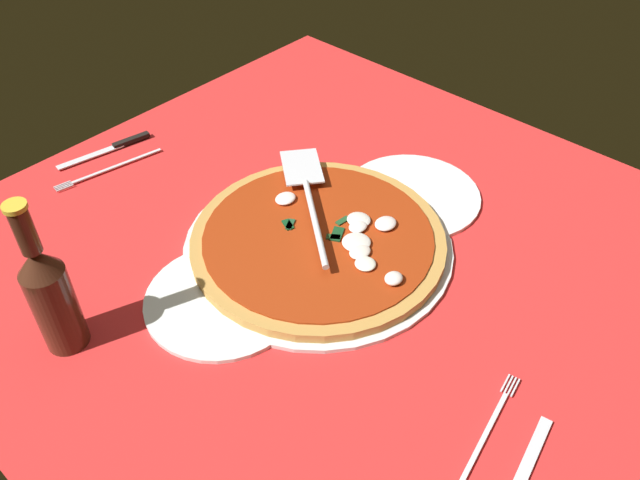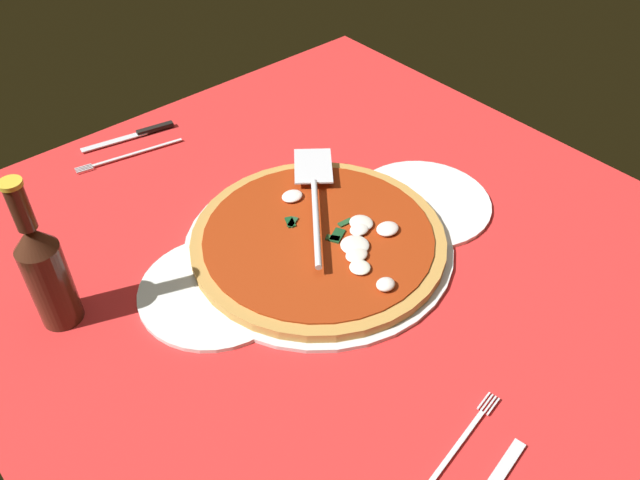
{
  "view_description": "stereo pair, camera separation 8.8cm",
  "coord_description": "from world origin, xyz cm",
  "px_view_note": "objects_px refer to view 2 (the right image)",
  "views": [
    {
      "loc": [
        -55.47,
        -50.02,
        69.0
      ],
      "look_at": [
        -1.04,
        -0.39,
        2.1
      ],
      "focal_mm": 36.37,
      "sensor_mm": 36.0,
      "label": 1
    },
    {
      "loc": [
        -49.15,
        -56.17,
        69.0
      ],
      "look_at": [
        -1.04,
        -0.39,
        2.1
      ],
      "focal_mm": 36.37,
      "sensor_mm": 36.0,
      "label": 2
    }
  ],
  "objects_px": {
    "pizza": "(321,240)",
    "pizza_server": "(315,193)",
    "dinner_plate_right": "(422,203)",
    "place_setting_far": "(134,146)",
    "beer_bottle": "(46,271)",
    "dinner_plate_left": "(216,291)"
  },
  "relations": [
    {
      "from": "dinner_plate_right",
      "to": "beer_bottle",
      "type": "relative_size",
      "value": 0.96
    },
    {
      "from": "dinner_plate_left",
      "to": "pizza",
      "type": "distance_m",
      "value": 0.18
    },
    {
      "from": "dinner_plate_right",
      "to": "pizza_server",
      "type": "height_order",
      "value": "pizza_server"
    },
    {
      "from": "dinner_plate_left",
      "to": "place_setting_far",
      "type": "height_order",
      "value": "place_setting_far"
    },
    {
      "from": "pizza",
      "to": "place_setting_far",
      "type": "distance_m",
      "value": 0.45
    },
    {
      "from": "place_setting_far",
      "to": "pizza",
      "type": "bearing_deg",
      "value": 110.88
    },
    {
      "from": "place_setting_far",
      "to": "pizza_server",
      "type": "bearing_deg",
      "value": 119.77
    },
    {
      "from": "pizza_server",
      "to": "place_setting_far",
      "type": "relative_size",
      "value": 1.2
    },
    {
      "from": "pizza_server",
      "to": "beer_bottle",
      "type": "relative_size",
      "value": 1.08
    },
    {
      "from": "dinner_plate_left",
      "to": "beer_bottle",
      "type": "xyz_separation_m",
      "value": [
        -0.19,
        0.1,
        0.09
      ]
    },
    {
      "from": "pizza",
      "to": "place_setting_far",
      "type": "height_order",
      "value": "pizza"
    },
    {
      "from": "pizza",
      "to": "place_setting_far",
      "type": "bearing_deg",
      "value": 100.5
    },
    {
      "from": "beer_bottle",
      "to": "pizza_server",
      "type": "bearing_deg",
      "value": -7.76
    },
    {
      "from": "dinner_plate_right",
      "to": "pizza_server",
      "type": "relative_size",
      "value": 0.9
    },
    {
      "from": "dinner_plate_right",
      "to": "pizza_server",
      "type": "bearing_deg",
      "value": 146.53
    },
    {
      "from": "dinner_plate_right",
      "to": "pizza_server",
      "type": "distance_m",
      "value": 0.19
    },
    {
      "from": "dinner_plate_left",
      "to": "dinner_plate_right",
      "type": "distance_m",
      "value": 0.38
    },
    {
      "from": "pizza",
      "to": "pizza_server",
      "type": "height_order",
      "value": "pizza_server"
    },
    {
      "from": "dinner_plate_left",
      "to": "dinner_plate_right",
      "type": "bearing_deg",
      "value": -8.67
    },
    {
      "from": "beer_bottle",
      "to": "place_setting_far",
      "type": "bearing_deg",
      "value": 48.18
    },
    {
      "from": "place_setting_far",
      "to": "dinner_plate_left",
      "type": "bearing_deg",
      "value": 87.64
    },
    {
      "from": "pizza",
      "to": "pizza_server",
      "type": "bearing_deg",
      "value": 56.09
    }
  ]
}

